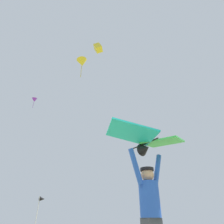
{
  "coord_description": "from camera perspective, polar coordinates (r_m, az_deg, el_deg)",
  "views": [
    {
      "loc": [
        -2.39,
        -2.79,
        0.75
      ],
      "look_at": [
        0.33,
        0.68,
        3.24
      ],
      "focal_mm": 31.48,
      "sensor_mm": 36.0,
      "label": 1
    }
  ],
  "objects": [
    {
      "name": "distant_kite_yellow_overhead_distant",
      "position": [
        27.42,
        -8.71,
        13.95
      ],
      "size": [
        2.06,
        1.91,
        3.15
      ],
      "color": "yellow"
    },
    {
      "name": "held_stunt_kite",
      "position": [
        3.85,
        10.23,
        -8.13
      ],
      "size": [
        1.88,
        1.04,
        0.41
      ],
      "color": "black"
    },
    {
      "name": "kite_flyer_person",
      "position": [
        3.65,
        11.09,
        -26.09
      ],
      "size": [
        0.81,
        0.36,
        1.92
      ],
      "color": "#424751",
      "rests_on": "ground"
    },
    {
      "name": "distant_kite_yellow_far_center",
      "position": [
        25.52,
        -4.08,
        18.07
      ],
      "size": [
        1.18,
        1.49,
        1.55
      ],
      "color": "yellow"
    },
    {
      "name": "marker_flag",
      "position": [
        11.77,
        -19.85,
        -23.32
      ],
      "size": [
        0.3,
        0.24,
        1.97
      ],
      "color": "silver",
      "rests_on": "ground"
    },
    {
      "name": "distant_kite_purple_high_right",
      "position": [
        39.14,
        -21.62,
        3.27
      ],
      "size": [
        1.13,
        1.15,
        2.22
      ],
      "color": "purple"
    }
  ]
}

